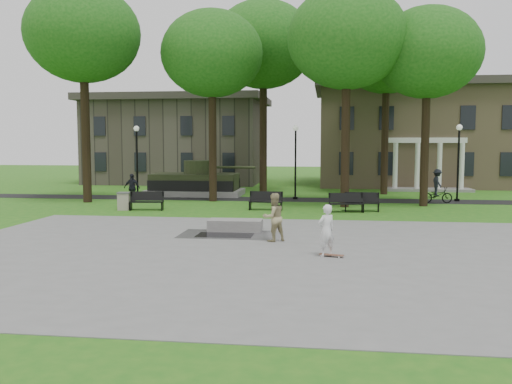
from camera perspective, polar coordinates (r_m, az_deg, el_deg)
ground at (r=22.72m, az=1.15°, el=-3.96°), size 120.00×120.00×0.00m
plaza at (r=17.83m, az=-0.60°, el=-6.47°), size 22.00×16.00×0.02m
footpath at (r=34.57m, az=3.30°, el=-0.79°), size 44.00×2.60×0.01m
building_right at (r=48.89m, az=16.35°, el=5.86°), size 17.00×12.00×8.60m
building_left at (r=50.60m, az=-8.06°, el=5.15°), size 15.00×10.00×7.20m
tree_0 at (r=35.05m, az=-17.76°, el=15.51°), size 6.80×6.80×12.97m
tree_1 at (r=33.94m, az=-4.65°, el=14.24°), size 6.20×6.20×11.63m
tree_2 at (r=31.33m, az=9.56°, el=15.62°), size 6.60×6.60×12.16m
tree_3 at (r=32.66m, az=17.62°, el=13.74°), size 6.00×6.00×11.19m
tree_4 at (r=39.14m, az=0.78°, el=15.18°), size 7.20×7.20×13.50m
tree_5 at (r=39.47m, az=13.60°, el=13.89°), size 6.40×6.40×12.44m
lamp_left at (r=36.76m, az=-12.42°, el=3.81°), size 0.36×0.36×4.73m
lamp_mid at (r=34.66m, az=4.18°, el=3.84°), size 0.36×0.36×4.73m
lamp_right at (r=35.54m, az=20.53°, el=3.55°), size 0.36×0.36×4.73m
tank_monument at (r=37.47m, az=-6.38°, el=0.96°), size 7.45×3.40×2.40m
puddle at (r=21.21m, az=-3.30°, el=-4.57°), size 2.20×1.20×0.00m
concrete_block at (r=22.32m, az=-2.19°, el=-3.49°), size 2.22×1.04×0.45m
skateboard at (r=17.41m, az=7.94°, el=-6.65°), size 0.81×0.39×0.07m
skateboarder at (r=17.34m, az=7.41°, el=-4.03°), size 0.72×0.68×1.66m
friend_watching at (r=19.79m, az=1.86°, el=-2.67°), size 1.09×1.04×1.77m
pedestrian_walker at (r=33.91m, az=-12.93°, el=0.43°), size 1.04×0.49×1.73m
cyclist at (r=34.20m, az=18.53°, el=0.28°), size 1.90×1.11×2.05m
park_bench_0 at (r=29.66m, az=-11.40°, el=-0.88°), size 1.84×0.73×1.00m
park_bench_1 at (r=29.14m, az=1.05°, el=-0.88°), size 1.82×0.60×1.00m
park_bench_2 at (r=28.61m, az=9.49°, el=-1.07°), size 1.84×0.75×1.00m
park_bench_3 at (r=29.16m, az=11.08°, el=-0.98°), size 1.81×0.56×1.00m
trash_bin at (r=30.04m, az=-13.74°, el=-0.92°), size 0.77×0.77×0.96m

